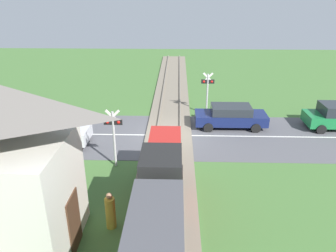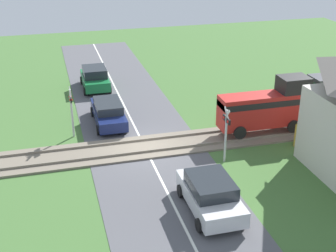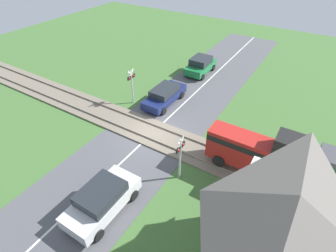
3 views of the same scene
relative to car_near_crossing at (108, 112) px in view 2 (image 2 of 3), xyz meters
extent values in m
plane|color=#426B33|center=(3.92, 1.44, -0.77)|extent=(60.00, 60.00, 0.00)
cube|color=#515156|center=(3.92, 1.44, -0.76)|extent=(48.00, 6.40, 0.02)
cube|color=silver|center=(3.92, 1.44, -0.75)|extent=(48.00, 0.12, 0.00)
cube|color=#756B5B|center=(3.92, 1.44, -0.71)|extent=(2.80, 48.00, 0.12)
cube|color=slate|center=(3.20, 1.44, -0.59)|extent=(0.10, 48.00, 0.12)
cube|color=slate|center=(4.64, 1.44, -0.59)|extent=(0.10, 48.00, 0.12)
cube|color=red|center=(3.92, 8.47, 0.80)|extent=(1.35, 5.26, 1.90)
cube|color=black|center=(3.92, 8.47, 1.32)|extent=(1.37, 5.26, 0.36)
cube|color=black|center=(3.92, 10.26, 2.20)|extent=(1.35, 1.68, 0.90)
cylinder|color=black|center=(3.20, 6.79, -0.15)|extent=(0.14, 0.76, 0.76)
cylinder|color=black|center=(4.64, 6.79, -0.15)|extent=(0.14, 0.76, 0.76)
cylinder|color=black|center=(3.20, 10.15, -0.15)|extent=(0.14, 0.76, 0.76)
cylinder|color=black|center=(4.64, 10.15, -0.15)|extent=(0.14, 0.76, 0.76)
cylinder|color=black|center=(3.20, 12.61, -0.15)|extent=(0.14, 0.76, 0.76)
cylinder|color=black|center=(4.64, 12.61, -0.15)|extent=(0.14, 0.76, 0.76)
cube|color=#141E4C|center=(0.00, 0.00, -0.15)|extent=(4.52, 1.69, 0.65)
cube|color=#23282D|center=(0.00, 0.00, 0.43)|extent=(2.49, 1.55, 0.50)
cylinder|color=black|center=(1.47, 0.84, -0.47)|extent=(0.60, 0.18, 0.60)
cylinder|color=black|center=(1.47, -0.84, -0.47)|extent=(0.60, 0.18, 0.60)
cylinder|color=black|center=(-1.47, 0.84, -0.47)|extent=(0.60, 0.18, 0.60)
cylinder|color=black|center=(-1.47, -0.84, -0.47)|extent=(0.60, 0.18, 0.60)
cube|color=silver|center=(10.51, 2.88, -0.11)|extent=(4.17, 1.89, 0.71)
cube|color=#23282D|center=(10.51, 2.88, 0.53)|extent=(2.29, 1.74, 0.57)
cylinder|color=black|center=(9.15, 1.93, -0.47)|extent=(0.60, 0.18, 0.60)
cylinder|color=black|center=(9.15, 3.83, -0.47)|extent=(0.60, 0.18, 0.60)
cylinder|color=black|center=(11.86, 1.93, -0.47)|extent=(0.60, 0.18, 0.60)
cylinder|color=black|center=(11.86, 3.83, -0.47)|extent=(0.60, 0.18, 0.60)
cube|color=#197038|center=(-6.71, 0.00, -0.13)|extent=(3.89, 1.80, 0.69)
cube|color=#23282D|center=(-6.71, 0.00, 0.54)|extent=(2.14, 1.66, 0.64)
cylinder|color=black|center=(-5.45, 0.90, -0.47)|extent=(0.60, 0.18, 0.60)
cylinder|color=black|center=(-5.45, -0.90, -0.47)|extent=(0.60, 0.18, 0.60)
cylinder|color=black|center=(-7.97, 0.90, -0.47)|extent=(0.60, 0.18, 0.60)
cylinder|color=black|center=(-7.97, -0.90, -0.47)|extent=(0.60, 0.18, 0.60)
cylinder|color=#B7B7B7|center=(1.35, -2.27, 0.69)|extent=(0.12, 0.12, 2.92)
cube|color=black|center=(1.35, -2.27, 1.63)|extent=(0.90, 0.08, 0.28)
sphere|color=red|center=(1.08, -2.27, 1.63)|extent=(0.18, 0.18, 0.18)
sphere|color=red|center=(1.62, -2.27, 1.63)|extent=(0.18, 0.18, 0.18)
cube|color=silver|center=(1.35, -2.27, 1.90)|extent=(0.72, 0.04, 0.72)
cube|color=silver|center=(1.35, -2.27, 1.90)|extent=(0.72, 0.04, 0.72)
cylinder|color=#B7B7B7|center=(6.49, 5.15, 0.69)|extent=(0.12, 0.12, 2.92)
cube|color=black|center=(6.49, 5.15, 1.63)|extent=(0.90, 0.08, 0.28)
sphere|color=red|center=(6.76, 5.15, 1.63)|extent=(0.18, 0.18, 0.18)
sphere|color=red|center=(6.22, 5.15, 1.63)|extent=(0.18, 0.18, 0.18)
cube|color=silver|center=(6.49, 5.15, 1.90)|extent=(0.72, 0.04, 0.72)
cube|color=silver|center=(6.49, 5.15, 1.90)|extent=(0.72, 0.04, 0.72)
cube|color=#472D1E|center=(6.85, 10.79, 0.28)|extent=(0.06, 1.10, 2.10)
cylinder|color=gold|center=(5.84, 9.74, -0.13)|extent=(0.37, 0.37, 1.28)
sphere|color=#936B4C|center=(5.84, 9.74, 0.63)|extent=(0.23, 0.23, 0.23)
camera|label=1|loc=(3.40, 19.57, 7.62)|focal=35.00mm
camera|label=2|loc=(26.69, -3.39, 11.04)|focal=50.00mm
camera|label=3|loc=(15.80, 10.13, 11.15)|focal=28.00mm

